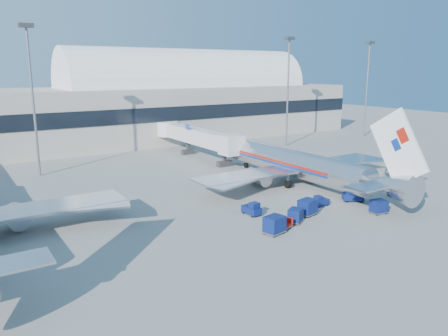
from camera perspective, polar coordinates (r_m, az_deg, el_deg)
ground at (r=54.10m, az=4.83°, el=-4.60°), size 260.00×260.00×0.00m
terminal at (r=98.75m, az=-22.36°, el=6.83°), size 170.00×28.15×21.00m
airliner_main at (r=62.96m, az=9.59°, el=0.51°), size 32.00×37.26×12.07m
jetbridge_near at (r=82.55m, az=-4.06°, el=4.25°), size 4.40×27.50×6.25m
mast_west at (r=71.70m, az=-23.90°, el=10.65°), size 2.00×1.20×22.60m
mast_east at (r=93.91m, az=8.39°, el=11.83°), size 2.00×1.20×22.60m
mast_far_east at (r=111.95m, az=18.27°, el=11.47°), size 2.00×1.20×22.60m
barrier_near at (r=67.43m, az=15.98°, el=-1.16°), size 3.00×0.55×0.90m
barrier_mid at (r=69.90m, az=17.77°, el=-0.79°), size 3.00×0.55×0.90m
barrier_far at (r=72.44m, az=19.44°, el=-0.45°), size 3.00×0.55×0.90m
tug_lead at (r=53.93m, az=12.46°, el=-4.25°), size 2.03×1.02×1.32m
tug_right at (r=56.75m, az=16.40°, el=-3.47°), size 2.77×2.48×1.64m
tug_left at (r=49.55m, az=3.67°, el=-5.37°), size 1.29×2.41×1.54m
cart_train_a at (r=50.19m, az=10.85°, el=-5.01°), size 2.36×1.98×1.83m
cart_train_b at (r=47.59m, az=9.31°, el=-6.12°), size 2.21×2.06×1.56m
cart_train_c at (r=44.18m, az=6.60°, el=-7.34°), size 2.35×1.97×1.83m
cart_solo_near at (r=52.94m, az=19.56°, el=-4.74°), size 2.01×1.67×1.59m
cart_solo_far at (r=60.89m, az=21.72°, el=-2.54°), size 2.33×1.93×1.84m
cart_open_red at (r=45.65m, az=7.64°, el=-7.49°), size 2.31×1.92×0.53m
ramp_worker at (r=58.86m, az=22.06°, el=-3.24°), size 0.63×0.72×1.65m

